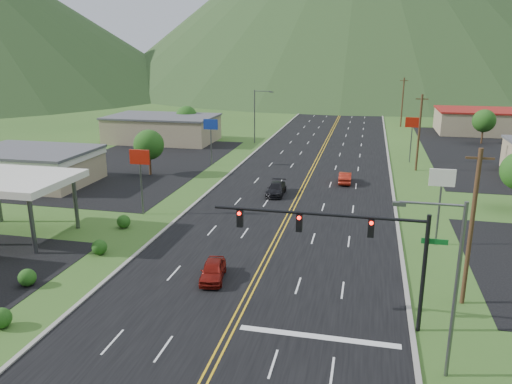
% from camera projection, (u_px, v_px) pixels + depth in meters
% --- Properties ---
extents(traffic_signal, '(13.10, 0.43, 7.00)m').
position_uv_depth(traffic_signal, '(352.00, 238.00, 27.99)').
color(traffic_signal, black).
rests_on(traffic_signal, ground).
extents(streetlight_east, '(3.28, 0.25, 9.00)m').
position_uv_depth(streetlight_east, '(450.00, 279.00, 23.28)').
color(streetlight_east, '#59595E').
rests_on(streetlight_east, ground).
extents(streetlight_west, '(3.28, 0.25, 9.00)m').
position_uv_depth(streetlight_west, '(256.00, 113.00, 84.39)').
color(streetlight_west, '#59595E').
rests_on(streetlight_west, ground).
extents(gas_canopy, '(10.00, 8.00, 5.30)m').
position_uv_depth(gas_canopy, '(10.00, 182.00, 41.68)').
color(gas_canopy, white).
rests_on(gas_canopy, ground).
extents(building_west_mid, '(14.40, 10.40, 4.10)m').
position_uv_depth(building_west_mid, '(32.00, 165.00, 59.52)').
color(building_west_mid, tan).
rests_on(building_west_mid, ground).
extents(building_west_far, '(18.40, 11.40, 4.50)m').
position_uv_depth(building_west_far, '(163.00, 128.00, 86.80)').
color(building_west_far, tan).
rests_on(building_west_far, ground).
extents(building_east_far, '(16.40, 12.40, 4.50)m').
position_uv_depth(building_east_far, '(481.00, 121.00, 95.51)').
color(building_east_far, tan).
rests_on(building_east_far, ground).
extents(pole_sign_west_a, '(2.00, 0.18, 6.40)m').
position_uv_depth(pole_sign_west_a, '(140.00, 164.00, 47.43)').
color(pole_sign_west_a, '#59595E').
rests_on(pole_sign_west_a, ground).
extents(pole_sign_west_b, '(2.00, 0.18, 6.40)m').
position_uv_depth(pole_sign_west_b, '(211.00, 129.00, 68.05)').
color(pole_sign_west_b, '#59595E').
rests_on(pole_sign_west_b, ground).
extents(pole_sign_east_a, '(2.00, 0.18, 6.40)m').
position_uv_depth(pole_sign_east_a, '(442.00, 186.00, 39.81)').
color(pole_sign_east_a, '#59595E').
rests_on(pole_sign_east_a, ground).
extents(pole_sign_east_b, '(2.00, 0.18, 6.40)m').
position_uv_depth(pole_sign_east_b, '(412.00, 127.00, 69.80)').
color(pole_sign_east_b, '#59595E').
rests_on(pole_sign_east_b, ground).
extents(tree_west_a, '(3.84, 3.84, 5.82)m').
position_uv_depth(tree_west_a, '(149.00, 145.00, 63.08)').
color(tree_west_a, '#382314').
rests_on(tree_west_a, ground).
extents(tree_west_b, '(3.84, 3.84, 5.82)m').
position_uv_depth(tree_west_b, '(187.00, 117.00, 89.46)').
color(tree_west_b, '#382314').
rests_on(tree_west_b, ground).
extents(tree_east_b, '(3.84, 3.84, 5.82)m').
position_uv_depth(tree_east_b, '(484.00, 121.00, 84.23)').
color(tree_east_b, '#382314').
rests_on(tree_east_b, ground).
extents(utility_pole_a, '(1.60, 0.28, 10.00)m').
position_uv_depth(utility_pole_a, '(471.00, 227.00, 30.31)').
color(utility_pole_a, '#382314').
rests_on(utility_pole_a, ground).
extents(utility_pole_b, '(1.60, 0.28, 10.00)m').
position_uv_depth(utility_pole_b, '(419.00, 132.00, 64.99)').
color(utility_pole_b, '#382314').
rests_on(utility_pole_b, ground).
extents(utility_pole_c, '(1.60, 0.28, 10.00)m').
position_uv_depth(utility_pole_c, '(402.00, 102.00, 102.49)').
color(utility_pole_c, '#382314').
rests_on(utility_pole_c, ground).
extents(utility_pole_d, '(1.60, 0.28, 10.00)m').
position_uv_depth(utility_pole_d, '(395.00, 88.00, 139.99)').
color(utility_pole_d, '#382314').
rests_on(utility_pole_d, ground).
extents(car_red_near, '(2.19, 4.12, 1.33)m').
position_uv_depth(car_red_near, '(213.00, 271.00, 34.72)').
color(car_red_near, maroon).
rests_on(car_red_near, ground).
extents(car_dark_mid, '(1.94, 4.59, 1.32)m').
position_uv_depth(car_dark_mid, '(276.00, 189.00, 55.02)').
color(car_dark_mid, black).
rests_on(car_dark_mid, ground).
extents(car_red_far, '(1.53, 4.15, 1.36)m').
position_uv_depth(car_red_far, '(345.00, 178.00, 59.84)').
color(car_red_far, maroon).
rests_on(car_red_far, ground).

